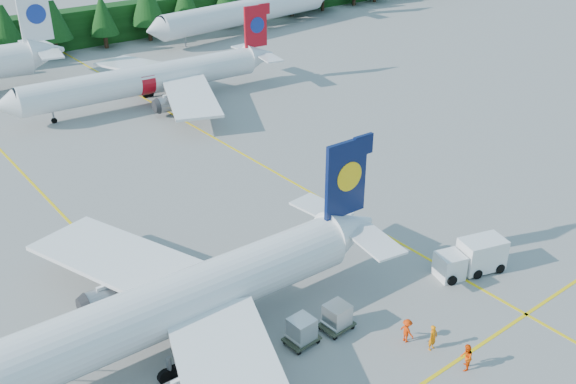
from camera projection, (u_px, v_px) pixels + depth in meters
ground at (402, 305)px, 45.11m from camera, size 320.00×320.00×0.00m
taxi_stripe_a at (97, 251)px, 51.39m from camera, size 0.25×120.00×0.01m
taxi_stripe_b at (292, 182)px, 62.35m from camera, size 0.25×120.00×0.01m
taxi_stripe_cross at (471, 351)px, 40.92m from camera, size 80.00×0.25×0.01m
treeline_hedge at (18, 37)px, 100.92m from camera, size 220.00×4.00×6.00m
airliner_navy at (116, 328)px, 37.91m from camera, size 37.16×30.56×10.80m
airliner_red at (139, 81)px, 80.30m from camera, size 36.31×29.81×10.55m
airliner_far_right at (241, 12)px, 112.99m from camera, size 42.26×8.80×12.31m
service_truck at (470, 257)px, 48.21m from camera, size 5.72×3.43×2.60m
uld_pair at (320, 323)px, 41.69m from camera, size 4.95×2.10×1.64m
crew_a at (433, 338)px, 40.70m from camera, size 0.69×0.48×1.82m
crew_b at (466, 357)px, 39.07m from camera, size 1.13×1.07×1.84m
crew_c at (407, 331)px, 41.39m from camera, size 0.51×0.73×1.71m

